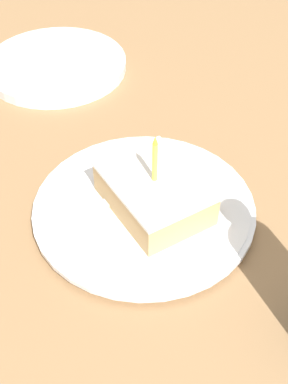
% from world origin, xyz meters
% --- Properties ---
extents(ground_plane, '(2.40, 2.40, 0.04)m').
position_xyz_m(ground_plane, '(0.00, 0.00, -0.02)').
color(ground_plane, olive).
rests_on(ground_plane, ground).
extents(plate, '(0.28, 0.28, 0.02)m').
position_xyz_m(plate, '(-0.01, -0.01, 0.01)').
color(plate, silver).
rests_on(plate, ground_plane).
extents(cake_slice, '(0.10, 0.13, 0.11)m').
position_xyz_m(cake_slice, '(-0.02, -0.00, 0.04)').
color(cake_slice, tan).
rests_on(cake_slice, plate).
extents(fork, '(0.15, 0.11, 0.00)m').
position_xyz_m(fork, '(-0.02, -0.07, 0.02)').
color(fork, silver).
rests_on(fork, plate).
extents(side_plate, '(0.24, 0.24, 0.02)m').
position_xyz_m(side_plate, '(-0.06, -0.38, 0.01)').
color(side_plate, silver).
rests_on(side_plate, ground_plane).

